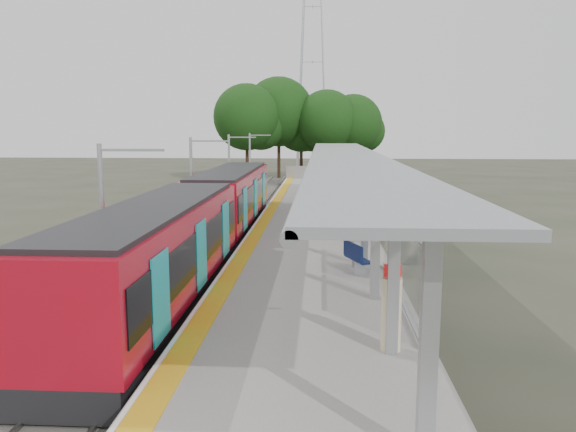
% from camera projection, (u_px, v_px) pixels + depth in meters
% --- Properties ---
extents(trackbed, '(3.00, 70.00, 0.24)m').
position_uv_depth(trackbed, '(230.00, 235.00, 30.52)').
color(trackbed, '#59544C').
rests_on(trackbed, ground).
extents(platform, '(6.00, 50.00, 1.00)m').
position_uv_depth(platform, '(313.00, 229.00, 30.20)').
color(platform, gray).
rests_on(platform, ground).
extents(tactile_strip, '(0.60, 50.00, 0.02)m').
position_uv_depth(tactile_strip, '(265.00, 219.00, 30.27)').
color(tactile_strip, gold).
rests_on(tactile_strip, platform).
extents(end_fence, '(6.00, 0.10, 1.20)m').
position_uv_depth(end_fence, '(317.00, 172.00, 54.63)').
color(end_fence, '#9EA0A5').
rests_on(end_fence, platform).
extents(train, '(2.74, 27.60, 3.62)m').
position_uv_depth(train, '(205.00, 218.00, 23.90)').
color(train, black).
rests_on(train, ground).
extents(canopy, '(3.27, 38.00, 3.66)m').
position_uv_depth(canopy, '(347.00, 165.00, 25.77)').
color(canopy, '#9EA0A5').
rests_on(canopy, platform).
extents(pylon, '(8.00, 4.00, 38.00)m').
position_uv_depth(pylon, '(312.00, 35.00, 79.65)').
color(pylon, '#9EA0A5').
rests_on(pylon, ground).
extents(tree_cluster, '(18.32, 11.13, 11.55)m').
position_uv_depth(tree_cluster, '(297.00, 118.00, 62.12)').
color(tree_cluster, '#382316').
rests_on(tree_cluster, ground).
extents(catenary_masts, '(2.08, 48.16, 5.40)m').
position_uv_depth(catenary_masts, '(193.00, 185.00, 29.20)').
color(catenary_masts, '#9EA0A5').
rests_on(catenary_masts, ground).
extents(bench_near, '(0.96, 1.50, 0.99)m').
position_uv_depth(bench_near, '(356.00, 257.00, 19.14)').
color(bench_near, '#101E51').
rests_on(bench_near, platform).
extents(bench_mid, '(0.87, 1.75, 1.15)m').
position_uv_depth(bench_mid, '(349.00, 213.00, 28.46)').
color(bench_mid, '#101E51').
rests_on(bench_mid, platform).
extents(bench_far, '(0.96, 1.65, 1.08)m').
position_uv_depth(bench_far, '(356.00, 198.00, 34.76)').
color(bench_far, '#101E51').
rests_on(bench_far, platform).
extents(info_pillar_near, '(0.44, 0.44, 1.95)m').
position_uv_depth(info_pillar_near, '(391.00, 313.00, 12.29)').
color(info_pillar_near, beige).
rests_on(info_pillar_near, platform).
extents(info_pillar_far, '(0.46, 0.46, 2.03)m').
position_uv_depth(info_pillar_far, '(346.00, 202.00, 30.38)').
color(info_pillar_far, beige).
rests_on(info_pillar_far, platform).
extents(litter_bin, '(0.57, 0.57, 0.91)m').
position_uv_depth(litter_bin, '(335.00, 215.00, 28.68)').
color(litter_bin, '#9EA0A5').
rests_on(litter_bin, platform).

